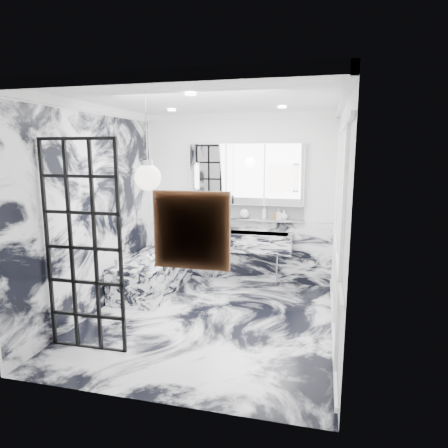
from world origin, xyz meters
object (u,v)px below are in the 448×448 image
(crittall_door, at_px, (83,248))
(mirror_cabinet, at_px, (246,174))
(bathtub, at_px, (153,274))
(trough_sink, at_px, (243,241))

(crittall_door, height_order, mirror_cabinet, same)
(crittall_door, height_order, bathtub, crittall_door)
(trough_sink, distance_m, mirror_cabinet, 1.10)
(crittall_door, relative_size, bathtub, 1.41)
(crittall_door, xyz_separation_m, trough_sink, (1.25, 2.60, -0.43))
(mirror_cabinet, bearing_deg, bathtub, -147.94)
(mirror_cabinet, bearing_deg, crittall_door, -114.29)
(crittall_door, bearing_deg, trough_sink, 63.56)
(crittall_door, distance_m, mirror_cabinet, 3.11)
(mirror_cabinet, height_order, bathtub, mirror_cabinet)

